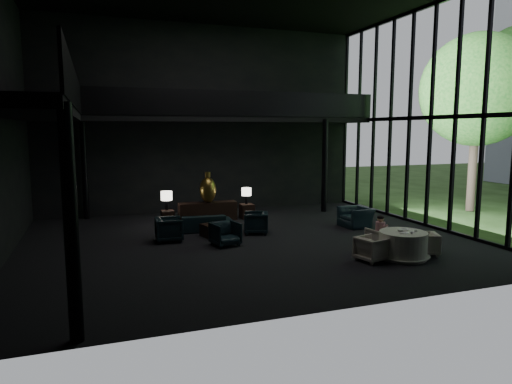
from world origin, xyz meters
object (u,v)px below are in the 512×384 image
object	(u,v)px
lounge_armchair_west	(169,227)
side_table_left	(168,217)
lounge_armchair_east	(256,221)
child	(380,225)
dining_table	(403,247)
console	(208,211)
table_lamp_left	(167,197)
table_lamp_right	(246,192)
dining_chair_east	(425,244)
lounge_armchair_south	(225,232)
dining_chair_north	(381,238)
sofa	(203,220)
dining_chair_west	(372,248)
coffee_table	(218,230)
side_table_right	(247,211)
window_armchair	(356,214)
bronze_urn	(208,190)

from	to	relation	value
lounge_armchair_west	side_table_left	bearing A→B (deg)	-4.98
side_table_left	lounge_armchair_east	xyz separation A→B (m)	(2.64, -2.59, 0.17)
child	dining_table	bearing A→B (deg)	94.67
console	table_lamp_left	distance (m)	1.74
table_lamp_right	dining_chair_east	size ratio (longest dim) A/B	1.01
lounge_armchair_south	dining_table	world-z (taller)	lounge_armchair_south
dining_chair_north	child	bearing A→B (deg)	9.98
lounge_armchair_east	dining_table	distance (m)	5.12
sofa	dining_chair_west	size ratio (longest dim) A/B	2.72
lounge_armchair_west	lounge_armchair_east	size ratio (longest dim) A/B	1.08
side_table_left	coffee_table	bearing A→B (deg)	-63.65
dining_chair_west	dining_chair_north	bearing A→B (deg)	-59.60
lounge_armchair_west	lounge_armchair_east	xyz separation A→B (m)	(3.00, 0.14, -0.03)
table_lamp_right	dining_chair_east	distance (m)	7.61
lounge_armchair_south	sofa	bearing A→B (deg)	83.35
table_lamp_right	dining_chair_east	xyz separation A→B (m)	(3.11, -6.91, -0.72)
lounge_armchair_west	dining_table	distance (m)	7.16
sofa	dining_chair_north	bearing A→B (deg)	140.35
side_table_right	coffee_table	distance (m)	3.31
table_lamp_right	dining_chair_west	bearing A→B (deg)	-79.31
table_lamp_right	sofa	size ratio (longest dim) A/B	0.34
side_table_right	dining_chair_east	world-z (taller)	dining_chair_east
side_table_left	dining_chair_north	size ratio (longest dim) A/B	0.77
lounge_armchair_east	dining_table	xyz separation A→B (m)	(2.85, -4.26, -0.11)
dining_table	table_lamp_left	bearing A→B (deg)	128.09
lounge_armchair_east	dining_chair_west	distance (m)	4.61
side_table_left	window_armchair	size ratio (longest dim) A/B	0.46
side_table_left	dining_chair_east	distance (m)	9.25
table_lamp_left	dining_chair_east	world-z (taller)	table_lamp_left
lounge_armchair_south	coffee_table	size ratio (longest dim) A/B	0.89
table_lamp_left	sofa	world-z (taller)	table_lamp_left
table_lamp_right	dining_chair_east	world-z (taller)	table_lamp_right
lounge_armchair_south	dining_chair_west	xyz separation A→B (m)	(3.31, -2.95, -0.06)
table_lamp_right	dining_chair_east	bearing A→B (deg)	-65.75
side_table_right	table_lamp_right	bearing A→B (deg)	90.00
bronze_urn	dining_chair_north	world-z (taller)	bronze_urn
table_lamp_right	dining_chair_west	xyz separation A→B (m)	(1.31, -6.95, -0.69)
dining_chair_west	child	distance (m)	1.35
bronze_urn	child	size ratio (longest dim) A/B	2.01
coffee_table	dining_chair_north	distance (m)	5.28
console	side_table_right	bearing A→B (deg)	-3.26
window_armchair	child	bearing A→B (deg)	-23.30
bronze_urn	table_lamp_left	world-z (taller)	bronze_urn
bronze_urn	dining_chair_east	xyz separation A→B (m)	(4.71, -6.86, -0.92)
side_table_left	coffee_table	size ratio (longest dim) A/B	0.56
dining_table	dining_chair_west	size ratio (longest dim) A/B	2.06
table_lamp_right	side_table_left	bearing A→B (deg)	-177.46
side_table_right	lounge_armchair_east	bearing A→B (deg)	-101.76
lounge_armchair_south	dining_chair_west	bearing A→B (deg)	-53.59
child	window_armchair	bearing A→B (deg)	-109.18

